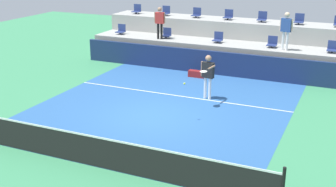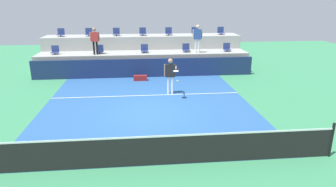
{
  "view_description": "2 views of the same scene",
  "coord_description": "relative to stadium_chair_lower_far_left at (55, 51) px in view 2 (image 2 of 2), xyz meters",
  "views": [
    {
      "loc": [
        6.34,
        -12.87,
        5.66
      ],
      "look_at": [
        0.98,
        -0.84,
        1.23
      ],
      "focal_mm": 46.66,
      "sensor_mm": 36.0,
      "label": 1
    },
    {
      "loc": [
        -0.36,
        -11.43,
        4.5
      ],
      "look_at": [
        0.71,
        -0.84,
        1.1
      ],
      "focal_mm": 32.09,
      "sensor_mm": 36.0,
      "label": 2
    }
  ],
  "objects": [
    {
      "name": "stadium_chair_lower_far_left",
      "position": [
        0.0,
        0.0,
        0.0
      ],
      "size": [
        0.44,
        0.4,
        0.52
      ],
      "color": "#2D2D33",
      "rests_on": "seating_tier_lower"
    },
    {
      "name": "court_inner_paint",
      "position": [
        5.36,
        -6.23,
        -1.46
      ],
      "size": [
        9.0,
        10.0,
        0.01
      ],
      "primitive_type": "cube",
      "color": "#285693",
      "rests_on": "ground_plane"
    },
    {
      "name": "sponsor_backboard",
      "position": [
        5.36,
        -1.23,
        -0.91
      ],
      "size": [
        13.0,
        0.16,
        1.1
      ],
      "primitive_type": "cube",
      "color": "navy",
      "rests_on": "ground_plane"
    },
    {
      "name": "tennis_player",
      "position": [
        6.52,
        -4.72,
        -0.38
      ],
      "size": [
        0.61,
        1.26,
        1.76
      ],
      "color": "white",
      "rests_on": "ground_plane"
    },
    {
      "name": "stadium_chair_lower_right",
      "position": [
        8.03,
        0.0,
        0.0
      ],
      "size": [
        0.44,
        0.4,
        0.52
      ],
      "color": "#2D2D33",
      "rests_on": "seating_tier_lower"
    },
    {
      "name": "tennis_ball",
      "position": [
        6.54,
        -7.17,
        -0.13
      ],
      "size": [
        0.07,
        0.07,
        0.07
      ],
      "color": "#CCE033"
    },
    {
      "name": "ground_plane",
      "position": [
        5.36,
        -7.23,
        -1.46
      ],
      "size": [
        40.0,
        40.0,
        0.0
      ],
      "primitive_type": "plane",
      "color": "#388456"
    },
    {
      "name": "seating_tier_lower",
      "position": [
        5.36,
        0.07,
        -0.84
      ],
      "size": [
        13.0,
        1.8,
        1.25
      ],
      "primitive_type": "cube",
      "color": "#9E9E99",
      "rests_on": "ground_plane"
    },
    {
      "name": "stadium_chair_upper_left",
      "position": [
        1.8,
        1.8,
        0.85
      ],
      "size": [
        0.44,
        0.4,
        0.52
      ],
      "color": "#2D2D33",
      "rests_on": "seating_tier_upper"
    },
    {
      "name": "stadium_chair_upper_right",
      "position": [
        8.9,
        1.8,
        0.85
      ],
      "size": [
        0.44,
        0.4,
        0.52
      ],
      "color": "#2D2D33",
      "rests_on": "seating_tier_upper"
    },
    {
      "name": "stadium_chair_upper_mid_right",
      "position": [
        7.1,
        1.8,
        0.85
      ],
      "size": [
        0.44,
        0.4,
        0.52
      ],
      "color": "#2D2D33",
      "rests_on": "seating_tier_upper"
    },
    {
      "name": "spectator_leaning_on_rail",
      "position": [
        2.47,
        -0.38,
        0.74
      ],
      "size": [
        0.57,
        0.24,
        1.6
      ],
      "color": "black",
      "rests_on": "seating_tier_lower"
    },
    {
      "name": "stadium_chair_lower_left",
      "position": [
        2.66,
        0.0,
        0.0
      ],
      "size": [
        0.44,
        0.4,
        0.52
      ],
      "color": "#2D2D33",
      "rests_on": "seating_tier_lower"
    },
    {
      "name": "stadium_chair_upper_center",
      "position": [
        5.35,
        1.8,
        0.85
      ],
      "size": [
        0.44,
        0.4,
        0.52
      ],
      "color": "#2D2D33",
      "rests_on": "seating_tier_upper"
    },
    {
      "name": "seating_tier_upper",
      "position": [
        5.36,
        1.87,
        -0.41
      ],
      "size": [
        13.0,
        1.8,
        2.1
      ],
      "primitive_type": "cube",
      "color": "#9E9E99",
      "rests_on": "ground_plane"
    },
    {
      "name": "stadium_chair_upper_far_right",
      "position": [
        10.71,
        1.8,
        0.85
      ],
      "size": [
        0.44,
        0.4,
        0.52
      ],
      "color": "#2D2D33",
      "rests_on": "seating_tier_upper"
    },
    {
      "name": "stadium_chair_lower_center",
      "position": [
        5.41,
        0.0,
        0.0
      ],
      "size": [
        0.44,
        0.4,
        0.52
      ],
      "color": "#2D2D33",
      "rests_on": "seating_tier_lower"
    },
    {
      "name": "equipment_bag",
      "position": [
        5.08,
        -2.02,
        -1.31
      ],
      "size": [
        0.76,
        0.28,
        0.3
      ],
      "primitive_type": "cube",
      "color": "maroon",
      "rests_on": "ground_plane"
    },
    {
      "name": "stadium_chair_lower_far_right",
      "position": [
        10.66,
        0.0,
        0.0
      ],
      "size": [
        0.44,
        0.4,
        0.52
      ],
      "color": "#2D2D33",
      "rests_on": "seating_tier_lower"
    },
    {
      "name": "stadium_chair_upper_mid_left",
      "position": [
        3.6,
        1.8,
        0.85
      ],
      "size": [
        0.44,
        0.4,
        0.52
      ],
      "color": "#2D2D33",
      "rests_on": "seating_tier_upper"
    },
    {
      "name": "court_service_line",
      "position": [
        5.36,
        -4.83,
        -1.46
      ],
      "size": [
        9.0,
        0.06,
        0.0
      ],
      "primitive_type": "cube",
      "color": "white",
      "rests_on": "ground_plane"
    },
    {
      "name": "stadium_chair_upper_far_left",
      "position": [
        0.02,
        1.8,
        0.85
      ],
      "size": [
        0.44,
        0.4,
        0.52
      ],
      "color": "#2D2D33",
      "rests_on": "seating_tier_upper"
    },
    {
      "name": "tennis_net",
      "position": [
        5.36,
        -11.23,
        -0.97
      ],
      "size": [
        10.48,
        0.08,
        1.07
      ],
      "color": "black",
      "rests_on": "ground_plane"
    },
    {
      "name": "spectator_in_grey",
      "position": [
        8.66,
        -0.38,
        0.82
      ],
      "size": [
        0.6,
        0.28,
        1.71
      ],
      "color": "white",
      "rests_on": "seating_tier_lower"
    }
  ]
}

